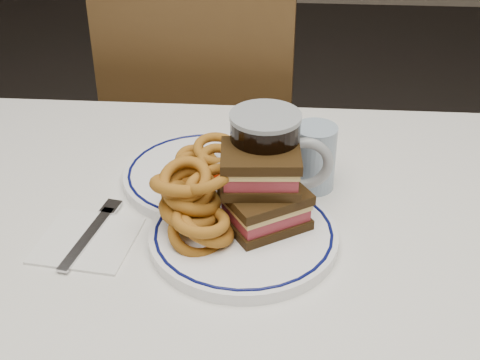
# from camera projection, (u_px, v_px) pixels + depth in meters

# --- Properties ---
(dining_table) EXTENTS (1.27, 0.87, 0.75)m
(dining_table) POSITION_uv_depth(u_px,v_px,m) (245.00, 292.00, 1.02)
(dining_table) COLOR silver
(dining_table) RESTS_ON floor
(chair_far) EXTENTS (0.47, 0.47, 0.96)m
(chair_far) POSITION_uv_depth(u_px,v_px,m) (206.00, 137.00, 1.70)
(chair_far) COLOR #452B16
(chair_far) RESTS_ON floor
(main_plate) EXTENTS (0.27, 0.27, 0.02)m
(main_plate) POSITION_uv_depth(u_px,v_px,m) (244.00, 235.00, 0.95)
(main_plate) COLOR white
(main_plate) RESTS_ON dining_table
(reuben_sandwich) EXTENTS (0.14, 0.13, 0.11)m
(reuben_sandwich) POSITION_uv_depth(u_px,v_px,m) (263.00, 189.00, 0.94)
(reuben_sandwich) COLOR black
(reuben_sandwich) RESTS_ON main_plate
(onion_rings_main) EXTENTS (0.13, 0.13, 0.13)m
(onion_rings_main) POSITION_uv_depth(u_px,v_px,m) (193.00, 203.00, 0.93)
(onion_rings_main) COLOR brown
(onion_rings_main) RESTS_ON main_plate
(ketchup_ramekin) EXTENTS (0.06, 0.06, 0.04)m
(ketchup_ramekin) POSITION_uv_depth(u_px,v_px,m) (227.00, 181.00, 1.02)
(ketchup_ramekin) COLOR silver
(ketchup_ramekin) RESTS_ON main_plate
(beer_mug) EXTENTS (0.15, 0.10, 0.17)m
(beer_mug) POSITION_uv_depth(u_px,v_px,m) (267.00, 165.00, 0.97)
(beer_mug) COLOR black
(beer_mug) RESTS_ON dining_table
(water_glass) EXTENTS (0.07, 0.07, 0.11)m
(water_glass) POSITION_uv_depth(u_px,v_px,m) (314.00, 157.00, 1.05)
(water_glass) COLOR #8EA2B8
(water_glass) RESTS_ON dining_table
(far_plate) EXTENTS (0.26, 0.26, 0.02)m
(far_plate) POSITION_uv_depth(u_px,v_px,m) (205.00, 175.00, 1.09)
(far_plate) COLOR white
(far_plate) RESTS_ON dining_table
(onion_rings_far) EXTENTS (0.12, 0.11, 0.08)m
(onion_rings_far) POSITION_uv_depth(u_px,v_px,m) (209.00, 160.00, 1.07)
(onion_rings_far) COLOR brown
(onion_rings_far) RESTS_ON far_plate
(napkin_fork) EXTENTS (0.15, 0.18, 0.01)m
(napkin_fork) POSITION_uv_depth(u_px,v_px,m) (88.00, 239.00, 0.96)
(napkin_fork) COLOR white
(napkin_fork) RESTS_ON dining_table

